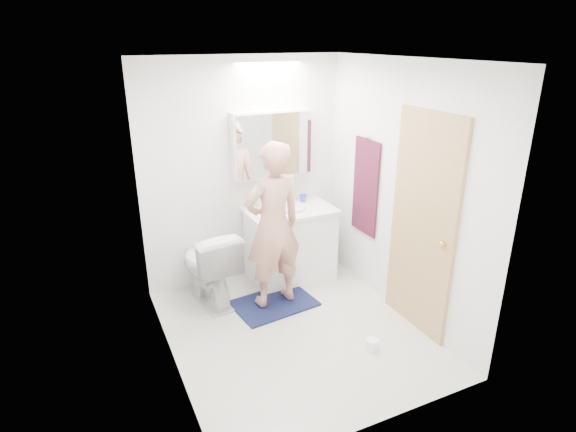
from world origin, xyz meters
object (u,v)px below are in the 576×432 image
soap_bottle_b (273,199)px  toothbrush_cup (303,198)px  toilet (208,266)px  person (273,226)px  medicine_cabinet (272,144)px  soap_bottle_a (260,198)px  vanity_cabinet (290,246)px  toilet_paper_roll (372,344)px

soap_bottle_b → toothbrush_cup: size_ratio=1.69×
toilet → toothbrush_cup: toothbrush_cup is taller
person → toothbrush_cup: person is taller
medicine_cabinet → toilet: medicine_cabinet is taller
soap_bottle_a → vanity_cabinet: bearing=-27.0°
toilet_paper_roll → toothbrush_cup: bearing=84.6°
soap_bottle_a → toilet_paper_roll: 1.91m
vanity_cabinet → soap_bottle_a: (-0.29, 0.15, 0.55)m
person → toilet_paper_roll: size_ratio=14.91×
medicine_cabinet → soap_bottle_a: size_ratio=3.58×
vanity_cabinet → toilet_paper_roll: bearing=-87.1°
vanity_cabinet → toilet: 0.98m
toilet_paper_roll → soap_bottle_b: bearing=96.9°
toothbrush_cup → toilet_paper_roll: bearing=-95.4°
vanity_cabinet → toilet_paper_roll: vanity_cabinet is taller
vanity_cabinet → person: 0.77m
toothbrush_cup → vanity_cabinet: bearing=-145.4°
vanity_cabinet → toothbrush_cup: (0.23, 0.16, 0.47)m
soap_bottle_b → toilet: bearing=-160.7°
medicine_cabinet → toothbrush_cup: 0.73m
vanity_cabinet → person: size_ratio=0.55×
soap_bottle_b → toilet_paper_roll: soap_bottle_b is taller
toilet → soap_bottle_b: bearing=-168.1°
medicine_cabinet → toilet_paper_roll: (0.19, -1.71, -1.45)m
soap_bottle_a → soap_bottle_b: size_ratio=1.61×
person → toilet: bearing=-37.9°
soap_bottle_a → person: bearing=-100.1°
toilet → person: (0.57, -0.34, 0.46)m
medicine_cabinet → toilet_paper_roll: medicine_cabinet is taller
medicine_cabinet → toilet_paper_roll: 2.25m
soap_bottle_a → toilet_paper_roll: bearing=-77.4°
vanity_cabinet → soap_bottle_b: bearing=125.6°
soap_bottle_b → medicine_cabinet: bearing=66.7°
toilet_paper_roll → vanity_cabinet: bearing=92.9°
soap_bottle_b → toilet_paper_roll: size_ratio=1.38×
soap_bottle_b → person: bearing=-113.2°
soap_bottle_b → toilet_paper_roll: (0.20, -1.68, -0.85)m
vanity_cabinet → soap_bottle_b: (-0.13, 0.18, 0.51)m
soap_bottle_a → soap_bottle_b: bearing=10.3°
vanity_cabinet → toothbrush_cup: 0.55m
toilet → soap_bottle_a: soap_bottle_a is taller
toilet → toilet_paper_roll: (1.04, -1.38, -0.35)m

